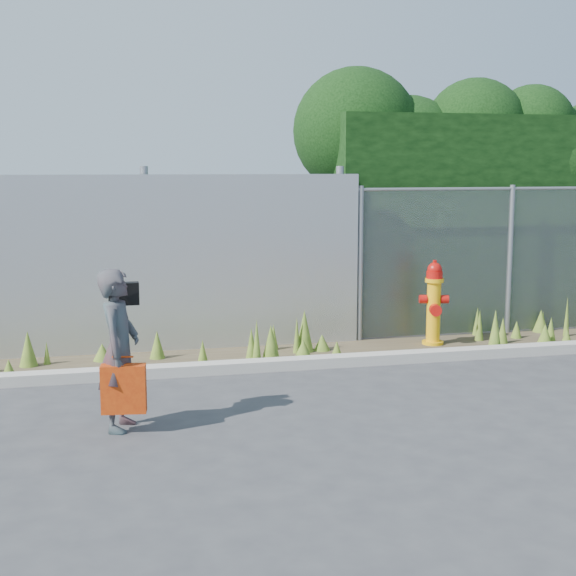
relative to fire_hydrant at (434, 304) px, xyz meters
The scene contains 9 objects.
ground 3.21m from the fire_hydrant, 126.81° to the right, with size 80.00×80.00×0.00m, color #363638.
curb 2.09m from the fire_hydrant, 158.80° to the right, with size 16.00×0.22×0.12m, color #A8A197.
weed_strip 1.94m from the fire_hydrant, behind, with size 16.00×1.31×0.55m.
corrugated_fence 5.20m from the fire_hydrant, behind, with size 8.50×0.21×2.30m.
hedge 3.24m from the fire_hydrant, 31.62° to the left, with size 7.73×2.07×3.70m.
fire_hydrant is the anchor object (origin of this frame).
woman 4.71m from the fire_hydrant, 148.70° to the right, with size 0.52×0.34×1.42m, color #0E5B5E.
red_tote_bag 4.77m from the fire_hydrant, 147.02° to the right, with size 0.38×0.14×0.50m.
black_shoulder_bag 4.60m from the fire_hydrant, 150.62° to the right, with size 0.27×0.11×0.20m.
Camera 1 is at (-2.27, -6.89, 2.30)m, focal length 50.00 mm.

